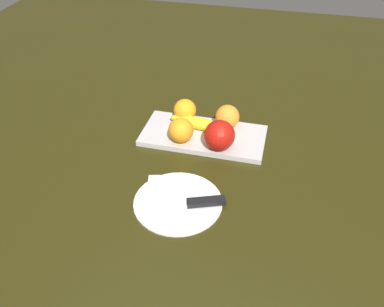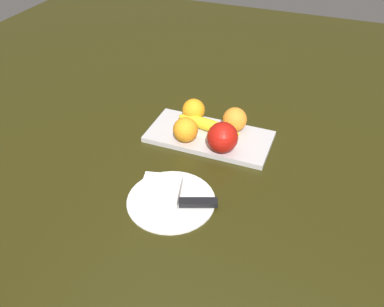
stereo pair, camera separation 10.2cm
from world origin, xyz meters
name	(u,v)px [view 1 (the left image)]	position (x,y,z in m)	size (l,w,h in m)	color
ground_plane	(187,139)	(0.00, 0.00, 0.00)	(2.40, 2.40, 0.00)	black
fruit_tray	(203,136)	(-0.05, -0.02, 0.01)	(0.35, 0.17, 0.02)	#BBB8B9
apple	(219,135)	(-0.10, 0.04, 0.06)	(0.08, 0.08, 0.08)	#B4140C
banana	(201,124)	(-0.03, -0.04, 0.03)	(0.20, 0.04, 0.04)	yellow
orange_near_apple	(181,130)	(0.01, 0.03, 0.05)	(0.07, 0.07, 0.07)	orange
orange_near_banana	(185,110)	(0.02, -0.07, 0.05)	(0.07, 0.07, 0.07)	orange
orange_center	(227,117)	(-0.10, -0.07, 0.05)	(0.07, 0.07, 0.07)	orange
dinner_plate	(178,201)	(-0.05, 0.26, 0.00)	(0.21, 0.21, 0.01)	white
folded_napkin	(167,193)	(-0.02, 0.26, 0.02)	(0.09, 0.10, 0.03)	white
knife	(200,202)	(-0.10, 0.26, 0.01)	(0.18, 0.09, 0.01)	silver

